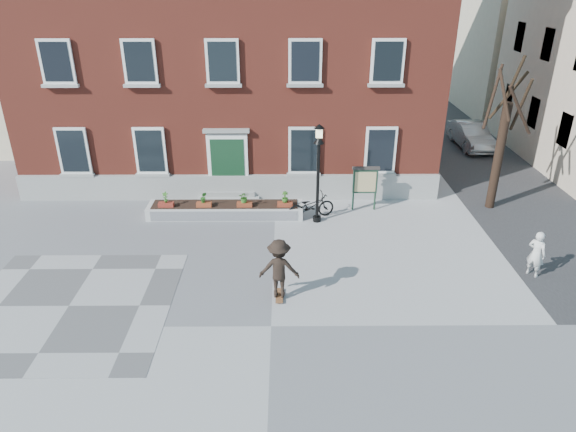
{
  "coord_description": "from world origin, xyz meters",
  "views": [
    {
      "loc": [
        0.39,
        -11.58,
        8.91
      ],
      "look_at": [
        0.5,
        4.0,
        1.5
      ],
      "focal_mm": 32.0,
      "sensor_mm": 36.0,
      "label": 1
    }
  ],
  "objects_px": {
    "skateboarder": "(279,269)",
    "bystander": "(536,254)",
    "bicycle": "(311,206)",
    "lamp_post": "(318,160)",
    "parked_car": "(471,135)",
    "notice_board": "(365,181)"
  },
  "relations": [
    {
      "from": "bystander",
      "to": "skateboarder",
      "type": "distance_m",
      "value": 8.3
    },
    {
      "from": "bystander",
      "to": "lamp_post",
      "type": "relative_size",
      "value": 0.4
    },
    {
      "from": "parked_car",
      "to": "skateboarder",
      "type": "height_order",
      "value": "skateboarder"
    },
    {
      "from": "lamp_post",
      "to": "notice_board",
      "type": "height_order",
      "value": "lamp_post"
    },
    {
      "from": "bicycle",
      "to": "skateboarder",
      "type": "distance_m",
      "value": 5.73
    },
    {
      "from": "skateboarder",
      "to": "bystander",
      "type": "bearing_deg",
      "value": 8.36
    },
    {
      "from": "bicycle",
      "to": "lamp_post",
      "type": "distance_m",
      "value": 2.06
    },
    {
      "from": "bicycle",
      "to": "parked_car",
      "type": "height_order",
      "value": "parked_car"
    },
    {
      "from": "notice_board",
      "to": "skateboarder",
      "type": "distance_m",
      "value": 7.23
    },
    {
      "from": "notice_board",
      "to": "skateboarder",
      "type": "bearing_deg",
      "value": -118.46
    },
    {
      "from": "bystander",
      "to": "skateboarder",
      "type": "xyz_separation_m",
      "value": [
        -8.21,
        -1.21,
        0.22
      ]
    },
    {
      "from": "parked_car",
      "to": "bystander",
      "type": "distance_m",
      "value": 13.77
    },
    {
      "from": "lamp_post",
      "to": "skateboarder",
      "type": "bearing_deg",
      "value": -105.35
    },
    {
      "from": "bicycle",
      "to": "notice_board",
      "type": "bearing_deg",
      "value": -89.91
    },
    {
      "from": "lamp_post",
      "to": "skateboarder",
      "type": "xyz_separation_m",
      "value": [
        -1.44,
        -5.26,
        -1.53
      ]
    },
    {
      "from": "bicycle",
      "to": "bystander",
      "type": "height_order",
      "value": "bystander"
    },
    {
      "from": "parked_car",
      "to": "lamp_post",
      "type": "height_order",
      "value": "lamp_post"
    },
    {
      "from": "parked_car",
      "to": "skateboarder",
      "type": "distance_m",
      "value": 18.19
    },
    {
      "from": "bystander",
      "to": "notice_board",
      "type": "height_order",
      "value": "notice_board"
    },
    {
      "from": "bicycle",
      "to": "bystander",
      "type": "xyz_separation_m",
      "value": [
        6.99,
        -4.37,
        0.28
      ]
    },
    {
      "from": "notice_board",
      "to": "skateboarder",
      "type": "relative_size",
      "value": 0.96
    },
    {
      "from": "bicycle",
      "to": "notice_board",
      "type": "xyz_separation_m",
      "value": [
        2.22,
        0.77,
        0.75
      ]
    }
  ]
}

